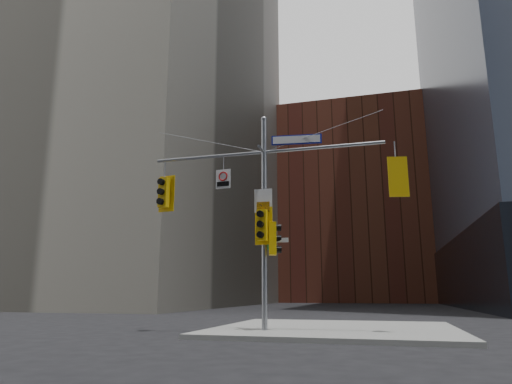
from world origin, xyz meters
The scene contains 13 objects.
ground centered at (0.00, 0.00, 0.00)m, with size 160.00×160.00×0.00m, color black.
sidewalk_corner centered at (2.00, 4.00, 0.07)m, with size 8.00×8.00×0.15m, color gray.
brick_midrise centered at (0.00, 58.00, 14.00)m, with size 26.00×20.00×28.00m, color brown.
signal_assembly centered at (0.00, 1.99, 4.42)m, with size 8.00×0.80×7.30m.
traffic_light_west_arm centered at (-3.70, 2.01, 4.80)m, with size 0.63×0.54×1.33m.
traffic_light_east_arm centered at (4.28, 1.99, 4.80)m, with size 0.60×0.55×1.27m.
traffic_light_pole_side centered at (0.32, 2.01, 3.03)m, with size 0.47×0.40×1.07m.
traffic_light_pole_front centered at (0.00, 1.73, 3.45)m, with size 0.59×0.48×1.24m.
street_sign_blade centered at (1.13, 2.00, 6.35)m, with size 1.68×0.25×0.33m.
regulatory_sign_arm centered at (-1.46, 1.97, 5.17)m, with size 0.54×0.09×0.68m.
regulatory_sign_pole centered at (0.00, 1.88, 4.27)m, with size 0.60×0.05×0.79m.
street_blade_ew centered at (0.45, 2.00, 2.97)m, with size 0.72×0.10×0.14m.
street_blade_ns centered at (0.00, 2.45, 2.81)m, with size 0.12×0.73×0.15m.
Camera 1 is at (3.74, -12.45, 1.31)m, focal length 32.00 mm.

